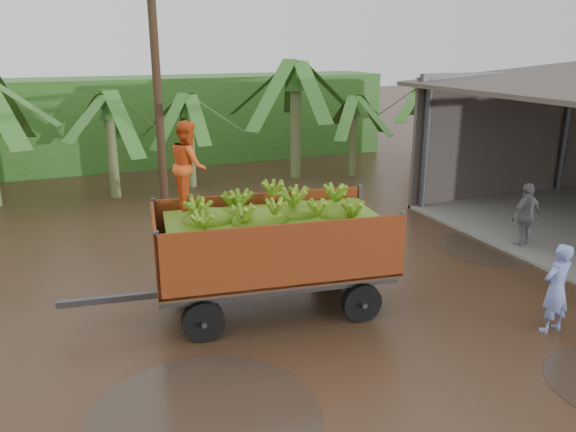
{
  "coord_description": "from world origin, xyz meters",
  "views": [
    {
      "loc": [
        -4.95,
        -8.29,
        5.0
      ],
      "look_at": [
        -0.9,
        1.58,
        1.68
      ],
      "focal_mm": 35.0,
      "sensor_mm": 36.0,
      "label": 1
    }
  ],
  "objects_px": {
    "man_blue": "(556,288)",
    "utility_pole": "(157,77)",
    "banana_trailer": "(271,243)",
    "man_grey": "(526,216)"
  },
  "relations": [
    {
      "from": "banana_trailer",
      "to": "man_grey",
      "type": "distance_m",
      "value": 7.12
    },
    {
      "from": "banana_trailer",
      "to": "utility_pole",
      "type": "xyz_separation_m",
      "value": [
        -0.81,
        6.76,
        2.7
      ]
    },
    {
      "from": "banana_trailer",
      "to": "man_grey",
      "type": "xyz_separation_m",
      "value": [
        7.07,
        0.71,
        -0.51
      ]
    },
    {
      "from": "banana_trailer",
      "to": "utility_pole",
      "type": "bearing_deg",
      "value": 104.59
    },
    {
      "from": "utility_pole",
      "to": "man_blue",
      "type": "bearing_deg",
      "value": -61.71
    },
    {
      "from": "man_blue",
      "to": "man_grey",
      "type": "distance_m",
      "value": 4.44
    },
    {
      "from": "man_blue",
      "to": "man_grey",
      "type": "relative_size",
      "value": 0.99
    },
    {
      "from": "man_blue",
      "to": "man_grey",
      "type": "height_order",
      "value": "man_grey"
    },
    {
      "from": "man_blue",
      "to": "utility_pole",
      "type": "bearing_deg",
      "value": -66.36
    },
    {
      "from": "banana_trailer",
      "to": "man_blue",
      "type": "distance_m",
      "value": 5.18
    }
  ]
}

